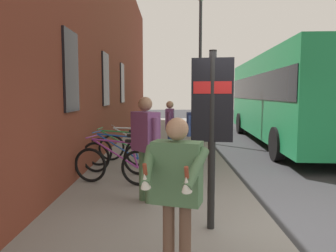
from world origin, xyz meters
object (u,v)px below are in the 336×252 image
at_px(bicycle_under_window, 117,157).
at_px(street_lamp, 200,56).
at_px(tourist_with_hotdogs, 176,183).
at_px(bicycle_nearest_sign, 119,151).
at_px(transit_info_sign, 212,112).
at_px(city_bus, 286,95).
at_px(pedestrian_crossing_street, 170,123).
at_px(bicycle_far_end, 131,146).
at_px(bicycle_end_of_row, 114,165).
at_px(pedestrian_near_bus, 145,138).
at_px(pedestrian_by_facade, 196,128).

bearing_deg(bicycle_under_window, street_lamp, -23.07).
xyz_separation_m(bicycle_under_window, tourist_with_hotdogs, (-4.35, -1.28, 0.61)).
relative_size(bicycle_nearest_sign, transit_info_sign, 0.74).
distance_m(city_bus, tourist_with_hotdogs, 10.65).
relative_size(city_bus, pedestrian_crossing_street, 6.53).
distance_m(bicycle_under_window, pedestrian_crossing_street, 2.53).
xyz_separation_m(city_bus, pedestrian_crossing_street, (-3.16, 4.51, -0.81)).
bearing_deg(city_bus, street_lamp, 82.74).
relative_size(bicycle_under_window, transit_info_sign, 0.72).
xyz_separation_m(bicycle_nearest_sign, city_bus, (4.49, -5.80, 1.41)).
distance_m(bicycle_far_end, pedestrian_crossing_street, 1.34).
distance_m(bicycle_end_of_row, pedestrian_near_bus, 1.48).
distance_m(pedestrian_by_facade, pedestrian_near_bus, 2.94).
distance_m(bicycle_under_window, street_lamp, 6.87).
distance_m(bicycle_nearest_sign, street_lamp, 6.26).
bearing_deg(tourist_with_hotdogs, pedestrian_crossing_street, 0.49).
relative_size(bicycle_end_of_row, transit_info_sign, 0.72).
bearing_deg(tourist_with_hotdogs, city_bus, -24.81).
relative_size(bicycle_end_of_row, pedestrian_crossing_street, 1.06).
bearing_deg(street_lamp, pedestrian_by_facade, 173.66).
height_order(bicycle_end_of_row, street_lamp, street_lamp).
distance_m(bicycle_nearest_sign, transit_info_sign, 4.44).
relative_size(bicycle_end_of_row, pedestrian_near_bus, 0.97).
distance_m(transit_info_sign, city_bus, 9.23).
bearing_deg(transit_info_sign, street_lamp, -4.27).
bearing_deg(bicycle_nearest_sign, city_bus, -52.27).
relative_size(bicycle_under_window, bicycle_far_end, 1.03).
xyz_separation_m(city_bus, pedestrian_by_facade, (-4.51, 3.85, -0.82)).
height_order(bicycle_nearest_sign, pedestrian_crossing_street, pedestrian_crossing_street).
bearing_deg(pedestrian_crossing_street, bicycle_nearest_sign, 135.83).
height_order(pedestrian_by_facade, street_lamp, street_lamp).
bearing_deg(bicycle_nearest_sign, bicycle_under_window, -174.75).
xyz_separation_m(pedestrian_crossing_street, pedestrian_by_facade, (-1.35, -0.66, -0.02)).
height_order(bicycle_far_end, city_bus, city_bus).
bearing_deg(tourist_with_hotdogs, bicycle_end_of_row, 18.92).
height_order(city_bus, pedestrian_near_bus, city_bus).
xyz_separation_m(bicycle_far_end, tourist_with_hotdogs, (-6.00, -1.16, 0.61)).
xyz_separation_m(city_bus, pedestrian_near_bus, (-7.24, 4.92, -0.71)).
height_order(city_bus, pedestrian_by_facade, city_bus).
relative_size(transit_info_sign, tourist_with_hotdogs, 1.49).
bearing_deg(city_bus, bicycle_under_window, 132.69).
relative_size(pedestrian_crossing_street, tourist_with_hotdogs, 1.01).
distance_m(bicycle_nearest_sign, pedestrian_near_bus, 2.97).
xyz_separation_m(bicycle_nearest_sign, bicycle_far_end, (0.86, -0.19, 0.00)).
bearing_deg(bicycle_under_window, transit_info_sign, -149.86).
relative_size(bicycle_far_end, tourist_with_hotdogs, 1.05).
bearing_deg(bicycle_under_window, tourist_with_hotdogs, -163.66).
height_order(bicycle_end_of_row, pedestrian_near_bus, pedestrian_near_bus).
relative_size(bicycle_far_end, pedestrian_crossing_street, 1.04).
bearing_deg(tourist_with_hotdogs, pedestrian_near_bus, 11.08).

